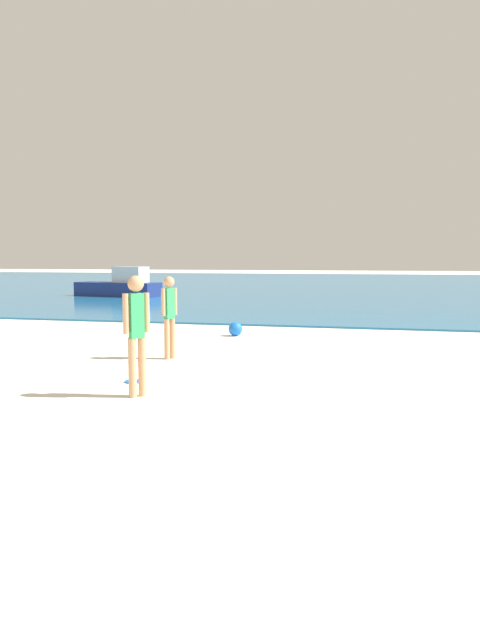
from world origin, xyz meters
The scene contains 6 objects.
water centered at (0.00, 44.69, 0.03)m, with size 160.00×60.00×0.06m, color #1E6B9E.
person_standing centered at (-1.78, 5.62, 1.00)m, with size 0.30×0.32×1.76m.
frisbee centered at (-2.26, 6.52, 0.01)m, with size 0.27×0.27×0.03m, color blue.
person_distant centered at (-2.47, 8.76, 0.94)m, with size 0.23×0.34×1.65m.
boat_near centered at (-11.59, 25.74, 0.59)m, with size 4.73×2.21×1.55m.
beach_ball centered at (-2.04, 12.44, 0.18)m, with size 0.36×0.36×0.36m, color blue.
Camera 1 is at (1.64, -2.04, 1.99)m, focal length 32.49 mm.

